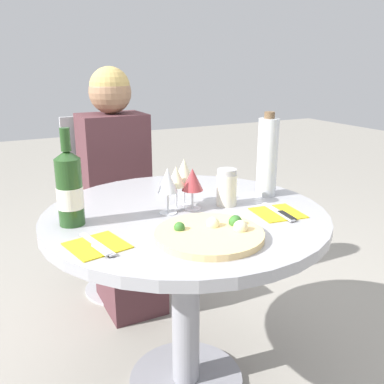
% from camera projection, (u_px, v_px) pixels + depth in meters
% --- Properties ---
extents(ground_plane, '(12.00, 12.00, 0.00)m').
position_uv_depth(ground_plane, '(186.00, 382.00, 1.69)').
color(ground_plane, gray).
rests_on(ground_plane, ground).
extents(dining_table, '(0.98, 0.98, 0.71)m').
position_uv_depth(dining_table, '(185.00, 249.00, 1.52)').
color(dining_table, gray).
rests_on(dining_table, ground_plane).
extents(chair_behind_diner, '(0.43, 0.43, 0.94)m').
position_uv_depth(chair_behind_diner, '(113.00, 209.00, 2.32)').
color(chair_behind_diner, '#ADADB2').
rests_on(chair_behind_diner, ground_plane).
extents(seated_diner, '(0.32, 0.48, 1.19)m').
position_uv_depth(seated_diner, '(121.00, 197.00, 2.15)').
color(seated_diner, '#512D33').
rests_on(seated_diner, ground_plane).
extents(pizza_large, '(0.32, 0.32, 0.05)m').
position_uv_depth(pizza_large, '(211.00, 233.00, 1.26)').
color(pizza_large, '#E5C17F').
rests_on(pizza_large, dining_table).
extents(wine_bottle, '(0.08, 0.08, 0.31)m').
position_uv_depth(wine_bottle, '(70.00, 188.00, 1.33)').
color(wine_bottle, '#23471E').
rests_on(wine_bottle, dining_table).
extents(tall_carafe, '(0.08, 0.08, 0.32)m').
position_uv_depth(tall_carafe, '(267.00, 157.00, 1.62)').
color(tall_carafe, silver).
rests_on(tall_carafe, dining_table).
extents(sugar_shaker, '(0.07, 0.07, 0.13)m').
position_uv_depth(sugar_shaker, '(227.00, 187.00, 1.52)').
color(sugar_shaker, silver).
rests_on(sugar_shaker, dining_table).
extents(wine_glass_center, '(0.07, 0.07, 0.15)m').
position_uv_depth(wine_glass_center, '(176.00, 178.00, 1.48)').
color(wine_glass_center, silver).
rests_on(wine_glass_center, dining_table).
extents(wine_glass_front_right, '(0.07, 0.07, 0.15)m').
position_uv_depth(wine_glass_front_right, '(192.00, 180.00, 1.47)').
color(wine_glass_front_right, silver).
rests_on(wine_glass_front_right, dining_table).
extents(wine_glass_back_right, '(0.08, 0.08, 0.17)m').
position_uv_depth(wine_glass_back_right, '(184.00, 171.00, 1.52)').
color(wine_glass_back_right, silver).
rests_on(wine_glass_back_right, dining_table).
extents(wine_glass_front_left, '(0.07, 0.07, 0.16)m').
position_uv_depth(wine_glass_front_left, '(168.00, 181.00, 1.43)').
color(wine_glass_front_left, silver).
rests_on(wine_glass_front_left, dining_table).
extents(place_setting_left, '(0.18, 0.19, 0.01)m').
position_uv_depth(place_setting_left, '(97.00, 245.00, 1.20)').
color(place_setting_left, yellow).
rests_on(place_setting_left, dining_table).
extents(place_setting_right, '(0.17, 0.19, 0.01)m').
position_uv_depth(place_setting_right, '(278.00, 213.00, 1.45)').
color(place_setting_right, yellow).
rests_on(place_setting_right, dining_table).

